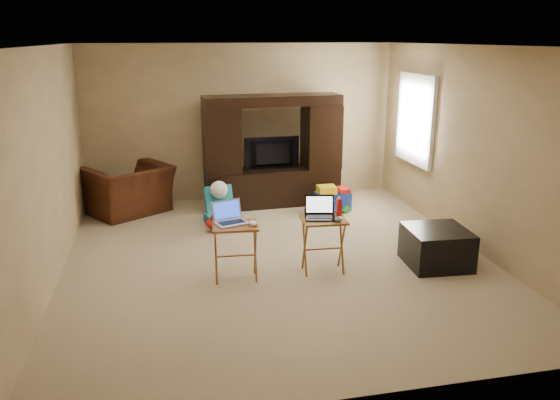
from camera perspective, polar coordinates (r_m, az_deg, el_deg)
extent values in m
plane|color=#CEBB8E|center=(6.69, -0.36, -6.09)|extent=(5.50, 5.50, 0.00)
plane|color=silver|center=(6.17, -0.41, 15.84)|extent=(5.50, 5.50, 0.00)
plane|color=tan|center=(8.98, -4.00, 8.06)|extent=(5.00, 0.00, 5.00)
plane|color=tan|center=(3.77, 8.19, -4.34)|extent=(5.00, 0.00, 5.00)
plane|color=tan|center=(6.31, -23.23, 3.05)|extent=(0.00, 5.50, 5.50)
plane|color=tan|center=(7.24, 19.46, 5.06)|extent=(0.00, 5.50, 5.50)
plane|color=white|center=(8.54, 14.08, 8.18)|extent=(0.00, 1.20, 1.20)
cube|color=white|center=(8.53, 13.96, 8.18)|extent=(0.06, 1.14, 1.34)
cube|color=black|center=(8.59, -0.81, 5.13)|extent=(2.14, 0.61, 1.74)
imported|color=black|center=(8.55, -0.75, 4.84)|extent=(0.89, 0.15, 0.51)
imported|color=#411B0D|center=(8.58, -15.53, 1.05)|extent=(1.49, 1.45, 0.73)
cube|color=black|center=(6.69, 16.04, -4.74)|extent=(0.73, 0.73, 0.44)
cube|color=#A46227|center=(6.04, -4.66, -5.45)|extent=(0.52, 0.43, 0.64)
cube|color=#AC6E29|center=(6.23, 4.55, -4.76)|extent=(0.51, 0.42, 0.64)
cube|color=#B2B3B7|center=(5.91, -5.09, -1.41)|extent=(0.40, 0.36, 0.24)
cube|color=black|center=(6.09, 4.23, -0.87)|extent=(0.38, 0.34, 0.24)
ellipsoid|color=white|center=(5.88, -2.81, -2.44)|extent=(0.11, 0.14, 0.05)
ellipsoid|color=#404146|center=(6.04, 6.13, -2.01)|extent=(0.12, 0.15, 0.05)
cylinder|color=red|center=(6.22, 6.19, -0.76)|extent=(0.06, 0.06, 0.20)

